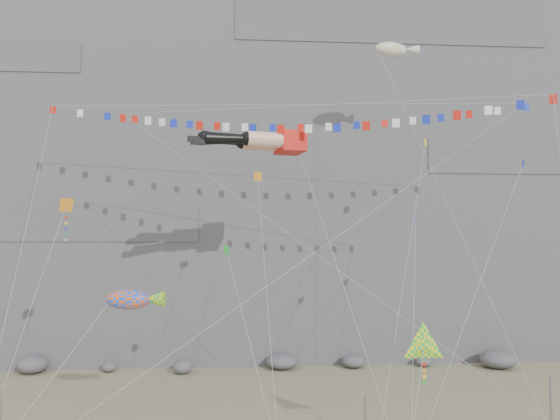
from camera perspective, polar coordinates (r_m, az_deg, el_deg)
name	(u,v)px	position (r m, az deg, el deg)	size (l,w,h in m)	color
cliff	(272,112)	(62.26, -0.89, 10.18)	(80.00, 28.00, 50.00)	slate
talus_boulders	(282,362)	(46.71, 0.19, -15.56)	(60.00, 3.00, 1.20)	slate
anchor_pole_right	(551,419)	(30.86, 26.50, -19.00)	(0.12, 0.12, 4.09)	gray
legs_kite	(260,141)	(35.17, -2.11, 7.18)	(10.23, 15.73, 22.49)	red
flag_banner_upper	(286,105)	(39.93, 0.67, 10.92)	(33.89, 16.74, 29.06)	red
flag_banner_lower	(323,105)	(34.58, 4.52, 10.86)	(25.83, 10.48, 23.67)	red
harlequin_kite	(66,206)	(32.96, -21.46, 0.38)	(2.26, 8.77, 14.88)	red
fish_windsock	(128,300)	(30.90, -15.61, -9.01)	(7.30, 6.42, 10.77)	#EA520B
delta_kite	(424,347)	(27.02, 14.82, -13.65)	(4.08, 5.58, 8.24)	yellow
blimp_windsock	(392,50)	(43.36, 11.59, 16.04)	(6.89, 13.32, 28.15)	beige
small_kite_a	(258,180)	(34.95, -2.32, 3.15)	(1.26, 13.87, 19.74)	orange
small_kite_b	(416,223)	(35.97, 13.98, -1.32)	(4.94, 12.61, 17.42)	purple
small_kite_c	(227,253)	(30.68, -5.58, -4.45)	(3.52, 9.50, 13.68)	green
small_kite_d	(425,147)	(40.62, 14.91, 6.40)	(8.95, 16.99, 25.41)	yellow
small_kite_e	(521,170)	(35.26, 23.86, 3.84)	(10.31, 8.18, 19.55)	#1427B6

